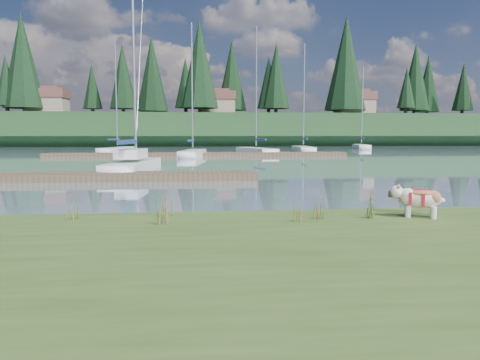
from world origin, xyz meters
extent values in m
plane|color=#758D9F|center=(0.00, 30.00, 0.00)|extent=(200.00, 200.00, 0.00)
cube|color=#3A5221|center=(0.00, -6.00, 0.17)|extent=(60.00, 9.00, 0.35)
cube|color=#183118|center=(0.00, 73.00, 2.50)|extent=(200.00, 20.00, 5.00)
cylinder|color=silver|center=(5.28, -2.63, 0.46)|extent=(0.11, 0.11, 0.23)
cylinder|color=silver|center=(5.37, -2.42, 0.46)|extent=(0.11, 0.11, 0.23)
cylinder|color=silver|center=(5.69, -2.81, 0.46)|extent=(0.11, 0.11, 0.23)
cylinder|color=silver|center=(5.78, -2.61, 0.46)|extent=(0.11, 0.11, 0.23)
ellipsoid|color=silver|center=(5.54, -2.62, 0.70)|extent=(0.83, 0.64, 0.35)
ellipsoid|color=#9F623B|center=(5.54, -2.62, 0.81)|extent=(0.62, 0.53, 0.12)
ellipsoid|color=silver|center=(5.13, -2.44, 0.81)|extent=(0.35, 0.35, 0.26)
cube|color=black|center=(5.03, -2.39, 0.77)|extent=(0.12, 0.15, 0.10)
cube|color=silver|center=(-1.64, 13.07, 0.22)|extent=(2.33, 7.31, 0.70)
ellipsoid|color=silver|center=(-1.28, 16.65, 0.22)|extent=(1.75, 2.11, 0.70)
cylinder|color=silver|center=(-1.57, 13.72, 6.24)|extent=(0.14, 0.14, 10.89)
cube|color=navy|center=(-1.74, 12.02, 1.55)|extent=(0.52, 3.27, 0.20)
cube|color=silver|center=(-1.68, 12.67, 0.95)|extent=(1.40, 2.71, 0.45)
cube|color=#4C3D2C|center=(-4.00, 9.00, 0.15)|extent=(16.00, 2.00, 0.30)
cube|color=#4C3D2C|center=(2.00, 30.00, 0.15)|extent=(26.00, 2.20, 0.30)
cube|color=silver|center=(-6.05, 37.63, 0.22)|extent=(3.13, 7.13, 0.70)
ellipsoid|color=silver|center=(-5.25, 41.01, 0.22)|extent=(1.91, 2.19, 0.70)
cylinder|color=silver|center=(-6.05, 37.63, 6.23)|extent=(0.12, 0.12, 10.86)
cube|color=navy|center=(-6.27, 36.71, 1.40)|extent=(0.83, 2.74, 0.20)
cube|color=silver|center=(1.48, 28.56, 0.22)|extent=(2.51, 6.64, 0.70)
ellipsoid|color=silver|center=(2.01, 31.76, 0.22)|extent=(1.68, 1.98, 0.70)
cylinder|color=silver|center=(1.48, 28.56, 5.91)|extent=(0.12, 0.12, 10.21)
cube|color=navy|center=(1.34, 27.69, 1.40)|extent=(0.62, 2.58, 0.20)
cube|color=silver|center=(7.71, 34.43, 0.22)|extent=(3.31, 7.60, 0.70)
ellipsoid|color=silver|center=(6.88, 38.04, 0.22)|extent=(2.03, 2.33, 0.70)
cylinder|color=silver|center=(7.71, 34.43, 6.50)|extent=(0.12, 0.12, 11.40)
cube|color=navy|center=(7.94, 33.44, 1.40)|extent=(0.86, 2.92, 0.20)
cube|color=silver|center=(13.54, 38.88, 0.22)|extent=(2.08, 7.05, 0.70)
ellipsoid|color=silver|center=(13.79, 42.35, 0.22)|extent=(1.65, 2.00, 0.70)
cylinder|color=silver|center=(13.54, 38.88, 6.16)|extent=(0.12, 0.12, 10.72)
cube|color=navy|center=(13.47, 37.94, 1.40)|extent=(0.40, 2.77, 0.20)
cube|color=silver|center=(23.35, 47.54, 0.22)|extent=(2.80, 6.63, 0.70)
ellipsoid|color=silver|center=(24.04, 50.70, 0.22)|extent=(1.75, 2.02, 0.70)
cylinder|color=silver|center=(23.35, 47.54, 5.62)|extent=(0.12, 0.12, 9.64)
cube|color=navy|center=(23.17, 46.68, 1.40)|extent=(0.74, 2.55, 0.20)
cone|color=#475B23|center=(0.63, -2.75, 0.64)|extent=(0.03, 0.03, 0.58)
cone|color=brown|center=(0.74, -2.82, 0.58)|extent=(0.03, 0.03, 0.46)
cone|color=#475B23|center=(0.69, -2.72, 0.67)|extent=(0.03, 0.03, 0.63)
cone|color=brown|center=(0.77, -2.78, 0.55)|extent=(0.03, 0.03, 0.40)
cone|color=#475B23|center=(0.65, -2.83, 0.61)|extent=(0.03, 0.03, 0.52)
cone|color=#475B23|center=(0.69, -2.00, 0.59)|extent=(0.03, 0.03, 0.49)
cone|color=brown|center=(0.80, -2.07, 0.55)|extent=(0.03, 0.03, 0.39)
cone|color=#475B23|center=(0.75, -1.97, 0.62)|extent=(0.03, 0.03, 0.54)
cone|color=brown|center=(0.83, -2.03, 0.52)|extent=(0.03, 0.03, 0.34)
cone|color=#475B23|center=(0.71, -2.08, 0.57)|extent=(0.03, 0.03, 0.44)
cone|color=#475B23|center=(3.51, -2.58, 0.61)|extent=(0.03, 0.03, 0.53)
cone|color=brown|center=(3.62, -2.65, 0.56)|extent=(0.03, 0.03, 0.42)
cone|color=#475B23|center=(3.57, -2.55, 0.64)|extent=(0.03, 0.03, 0.58)
cone|color=brown|center=(3.65, -2.61, 0.53)|extent=(0.03, 0.03, 0.37)
cone|color=#475B23|center=(3.53, -2.66, 0.59)|extent=(0.03, 0.03, 0.47)
cone|color=#475B23|center=(-1.04, -2.16, 0.59)|extent=(0.03, 0.03, 0.47)
cone|color=brown|center=(-0.93, -2.23, 0.54)|extent=(0.03, 0.03, 0.38)
cone|color=#475B23|center=(-0.98, -2.13, 0.61)|extent=(0.03, 0.03, 0.52)
cone|color=brown|center=(-0.90, -2.19, 0.52)|extent=(0.03, 0.03, 0.33)
cone|color=#475B23|center=(-1.02, -2.24, 0.56)|extent=(0.03, 0.03, 0.42)
cone|color=#475B23|center=(3.05, -2.79, 0.57)|extent=(0.03, 0.03, 0.44)
cone|color=brown|center=(3.16, -2.86, 0.53)|extent=(0.03, 0.03, 0.35)
cone|color=#475B23|center=(3.11, -2.76, 0.59)|extent=(0.03, 0.03, 0.48)
cone|color=brown|center=(3.19, -2.82, 0.50)|extent=(0.03, 0.03, 0.31)
cone|color=#475B23|center=(3.07, -2.87, 0.55)|extent=(0.03, 0.03, 0.39)
cone|color=#475B23|center=(4.51, -2.60, 0.64)|extent=(0.03, 0.03, 0.58)
cone|color=brown|center=(4.62, -2.67, 0.58)|extent=(0.03, 0.03, 0.46)
cone|color=#475B23|center=(4.57, -2.57, 0.67)|extent=(0.03, 0.03, 0.63)
cone|color=brown|center=(4.65, -2.63, 0.55)|extent=(0.03, 0.03, 0.40)
cone|color=#475B23|center=(4.53, -2.68, 0.61)|extent=(0.03, 0.03, 0.52)
cube|color=#33281C|center=(0.00, -1.60, 0.07)|extent=(60.00, 0.50, 0.14)
cylinder|color=#382619|center=(-25.00, 68.00, 5.90)|extent=(0.60, 0.60, 1.80)
cone|color=black|center=(-25.00, 68.00, 13.55)|extent=(6.60, 6.60, 15.00)
cylinder|color=#382619|center=(-10.00, 72.00, 5.90)|extent=(0.60, 0.60, 1.80)
cone|color=black|center=(-10.00, 72.00, 11.75)|extent=(4.84, 4.84, 11.00)
cylinder|color=#382619|center=(3.00, 66.00, 5.90)|extent=(0.60, 0.60, 1.80)
cone|color=black|center=(3.00, 66.00, 13.10)|extent=(6.16, 6.16, 14.00)
cylinder|color=#382619|center=(15.00, 70.00, 5.90)|extent=(0.60, 0.60, 1.80)
cone|color=black|center=(15.00, 70.00, 10.85)|extent=(3.96, 3.96, 9.00)
cylinder|color=#382619|center=(28.00, 68.00, 5.90)|extent=(0.60, 0.60, 1.80)
cone|color=black|center=(28.00, 68.00, 14.00)|extent=(7.04, 7.04, 16.00)
cylinder|color=#382619|center=(42.00, 71.00, 5.90)|extent=(0.60, 0.60, 1.80)
cone|color=black|center=(42.00, 71.00, 12.20)|extent=(5.28, 5.28, 12.00)
cube|color=gray|center=(-22.00, 70.00, 6.40)|extent=(6.00, 5.00, 2.80)
cube|color=brown|center=(-22.00, 70.00, 8.50)|extent=(6.30, 5.30, 1.40)
cube|color=brown|center=(-22.00, 70.00, 9.30)|extent=(4.20, 3.60, 0.70)
cube|color=gray|center=(6.00, 71.00, 6.40)|extent=(6.00, 5.00, 2.80)
cube|color=brown|center=(6.00, 71.00, 8.50)|extent=(6.30, 5.30, 1.40)
cube|color=brown|center=(6.00, 71.00, 9.30)|extent=(4.20, 3.60, 0.70)
cube|color=gray|center=(30.00, 69.00, 6.40)|extent=(6.00, 5.00, 2.80)
cube|color=brown|center=(30.00, 69.00, 8.50)|extent=(6.30, 5.30, 1.40)
cube|color=brown|center=(30.00, 69.00, 9.30)|extent=(4.20, 3.60, 0.70)
camera|label=1|loc=(1.18, -10.96, 1.92)|focal=35.00mm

